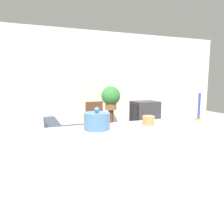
# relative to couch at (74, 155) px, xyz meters

# --- Properties ---
(ground_plane) EXTENTS (14.00, 14.00, 0.00)m
(ground_plane) POSITION_rel_couch_xyz_m (0.36, -1.25, -0.29)
(ground_plane) COLOR beige
(wall_back) EXTENTS (9.00, 0.06, 2.70)m
(wall_back) POSITION_rel_couch_xyz_m (0.36, 2.18, 1.06)
(wall_back) COLOR silver
(wall_back) RESTS_ON ground_plane
(couch) EXTENTS (0.82, 1.89, 0.78)m
(couch) POSITION_rel_couch_xyz_m (0.00, 0.00, 0.00)
(couch) COLOR #384256
(couch) RESTS_ON ground_plane
(tv_stand) EXTENTS (0.78, 0.52, 0.41)m
(tv_stand) POSITION_rel_couch_xyz_m (1.74, 0.79, -0.08)
(tv_stand) COLOR brown
(tv_stand) RESTS_ON ground_plane
(television) EXTENTS (0.55, 0.45, 0.60)m
(television) POSITION_rel_couch_xyz_m (1.73, 0.79, 0.42)
(television) COLOR #333338
(television) RESTS_ON tv_stand
(wooden_chair) EXTENTS (0.44, 0.44, 0.99)m
(wooden_chair) POSITION_rel_couch_xyz_m (0.77, 1.25, 0.25)
(wooden_chair) COLOR brown
(wooden_chair) RESTS_ON ground_plane
(plant_stand) EXTENTS (0.13, 0.13, 0.76)m
(plant_stand) POSITION_rel_couch_xyz_m (1.23, 1.53, 0.09)
(plant_stand) COLOR brown
(plant_stand) RESTS_ON ground_plane
(potted_plant) EXTENTS (0.45, 0.45, 0.56)m
(potted_plant) POSITION_rel_couch_xyz_m (1.23, 1.53, 0.78)
(potted_plant) COLOR #8E5B3D
(potted_plant) RESTS_ON plant_stand
(foreground_counter) EXTENTS (2.52, 0.44, 1.06)m
(foreground_counter) POSITION_rel_couch_xyz_m (0.36, -1.60, 0.24)
(foreground_counter) COLOR beige
(foreground_counter) RESTS_ON ground_plane
(decorative_bowl) EXTENTS (0.22, 0.22, 0.19)m
(decorative_bowl) POSITION_rel_couch_xyz_m (-0.13, -1.60, 0.85)
(decorative_bowl) COLOR #4C7AAD
(decorative_bowl) RESTS_ON foreground_counter
(candle_jar) EXTENTS (0.11, 0.11, 0.08)m
(candle_jar) POSITION_rel_couch_xyz_m (0.37, -1.60, 0.82)
(candle_jar) COLOR #C6844C
(candle_jar) RESTS_ON foreground_counter
(candlestick) EXTENTS (0.07, 0.07, 0.28)m
(candlestick) POSITION_rel_couch_xyz_m (0.96, -1.60, 0.87)
(candlestick) COLOR #B7933D
(candlestick) RESTS_ON foreground_counter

